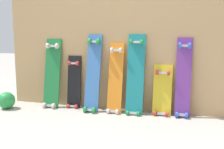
{
  "coord_description": "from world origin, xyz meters",
  "views": [
    {
      "loc": [
        0.96,
        -3.25,
        0.98
      ],
      "look_at": [
        0.0,
        -0.07,
        0.44
      ],
      "focal_mm": 47.63,
      "sensor_mm": 36.0,
      "label": 1
    }
  ],
  "objects_px": {
    "skateboard_orange": "(115,81)",
    "skateboard_teal": "(135,78)",
    "rubber_ball": "(7,100)",
    "skateboard_green": "(52,76)",
    "skateboard_yellow": "(162,93)",
    "skateboard_blue": "(93,76)",
    "skateboard_purple": "(183,80)",
    "skateboard_black": "(74,85)"
  },
  "relations": [
    {
      "from": "skateboard_orange",
      "to": "skateboard_teal",
      "type": "relative_size",
      "value": 0.9
    },
    {
      "from": "skateboard_orange",
      "to": "rubber_ball",
      "type": "bearing_deg",
      "value": -168.77
    },
    {
      "from": "skateboard_green",
      "to": "skateboard_yellow",
      "type": "distance_m",
      "value": 1.34
    },
    {
      "from": "skateboard_blue",
      "to": "rubber_ball",
      "type": "xyz_separation_m",
      "value": [
        -1.02,
        -0.23,
        -0.31
      ]
    },
    {
      "from": "skateboard_purple",
      "to": "skateboard_green",
      "type": "bearing_deg",
      "value": -178.78
    },
    {
      "from": "skateboard_green",
      "to": "skateboard_orange",
      "type": "xyz_separation_m",
      "value": [
        0.8,
        -0.0,
        -0.02
      ]
    },
    {
      "from": "skateboard_black",
      "to": "skateboard_purple",
      "type": "height_order",
      "value": "skateboard_purple"
    },
    {
      "from": "skateboard_black",
      "to": "skateboard_orange",
      "type": "height_order",
      "value": "skateboard_orange"
    },
    {
      "from": "skateboard_blue",
      "to": "skateboard_teal",
      "type": "xyz_separation_m",
      "value": [
        0.5,
        0.03,
        -0.0
      ]
    },
    {
      "from": "skateboard_green",
      "to": "rubber_ball",
      "type": "xyz_separation_m",
      "value": [
        -0.48,
        -0.26,
        -0.28
      ]
    },
    {
      "from": "skateboard_green",
      "to": "skateboard_blue",
      "type": "distance_m",
      "value": 0.54
    },
    {
      "from": "skateboard_blue",
      "to": "skateboard_orange",
      "type": "relative_size",
      "value": 1.1
    },
    {
      "from": "skateboard_purple",
      "to": "skateboard_blue",
      "type": "bearing_deg",
      "value": -176.85
    },
    {
      "from": "skateboard_black",
      "to": "skateboard_teal",
      "type": "bearing_deg",
      "value": -3.0
    },
    {
      "from": "skateboard_green",
      "to": "rubber_ball",
      "type": "relative_size",
      "value": 4.41
    },
    {
      "from": "skateboard_teal",
      "to": "skateboard_yellow",
      "type": "distance_m",
      "value": 0.34
    },
    {
      "from": "skateboard_black",
      "to": "skateboard_teal",
      "type": "distance_m",
      "value": 0.78
    },
    {
      "from": "skateboard_orange",
      "to": "rubber_ball",
      "type": "xyz_separation_m",
      "value": [
        -1.28,
        -0.26,
        -0.26
      ]
    },
    {
      "from": "skateboard_blue",
      "to": "skateboard_purple",
      "type": "relative_size",
      "value": 1.03
    },
    {
      "from": "skateboard_green",
      "to": "skateboard_yellow",
      "type": "xyz_separation_m",
      "value": [
        1.34,
        0.04,
        -0.14
      ]
    },
    {
      "from": "skateboard_black",
      "to": "skateboard_purple",
      "type": "xyz_separation_m",
      "value": [
        1.29,
        -0.01,
        0.12
      ]
    },
    {
      "from": "skateboard_teal",
      "to": "rubber_ball",
      "type": "distance_m",
      "value": 1.57
    },
    {
      "from": "skateboard_orange",
      "to": "rubber_ball",
      "type": "relative_size",
      "value": 4.27
    },
    {
      "from": "skateboard_black",
      "to": "skateboard_blue",
      "type": "relative_size",
      "value": 0.73
    },
    {
      "from": "skateboard_black",
      "to": "rubber_ball",
      "type": "height_order",
      "value": "skateboard_black"
    },
    {
      "from": "skateboard_green",
      "to": "skateboard_purple",
      "type": "xyz_separation_m",
      "value": [
        1.56,
        0.03,
        0.02
      ]
    },
    {
      "from": "skateboard_purple",
      "to": "rubber_ball",
      "type": "bearing_deg",
      "value": -171.93
    },
    {
      "from": "skateboard_orange",
      "to": "rubber_ball",
      "type": "height_order",
      "value": "skateboard_orange"
    },
    {
      "from": "skateboard_green",
      "to": "skateboard_yellow",
      "type": "height_order",
      "value": "skateboard_green"
    },
    {
      "from": "skateboard_purple",
      "to": "skateboard_teal",
      "type": "bearing_deg",
      "value": -176.8
    },
    {
      "from": "skateboard_orange",
      "to": "skateboard_purple",
      "type": "xyz_separation_m",
      "value": [
        0.76,
        0.03,
        0.04
      ]
    },
    {
      "from": "skateboard_orange",
      "to": "skateboard_yellow",
      "type": "relative_size",
      "value": 1.37
    },
    {
      "from": "rubber_ball",
      "to": "skateboard_black",
      "type": "bearing_deg",
      "value": 21.81
    },
    {
      "from": "skateboard_green",
      "to": "skateboard_orange",
      "type": "distance_m",
      "value": 0.8
    },
    {
      "from": "skateboard_teal",
      "to": "skateboard_black",
      "type": "bearing_deg",
      "value": 177.0
    },
    {
      "from": "skateboard_teal",
      "to": "rubber_ball",
      "type": "xyz_separation_m",
      "value": [
        -1.52,
        -0.26,
        -0.31
      ]
    },
    {
      "from": "skateboard_green",
      "to": "skateboard_purple",
      "type": "relative_size",
      "value": 0.96
    },
    {
      "from": "skateboard_teal",
      "to": "rubber_ball",
      "type": "height_order",
      "value": "skateboard_teal"
    },
    {
      "from": "skateboard_teal",
      "to": "skateboard_purple",
      "type": "distance_m",
      "value": 0.52
    },
    {
      "from": "skateboard_green",
      "to": "skateboard_yellow",
      "type": "bearing_deg",
      "value": 1.51
    },
    {
      "from": "skateboard_teal",
      "to": "skateboard_yellow",
      "type": "relative_size",
      "value": 1.53
    },
    {
      "from": "skateboard_orange",
      "to": "rubber_ball",
      "type": "distance_m",
      "value": 1.33
    }
  ]
}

